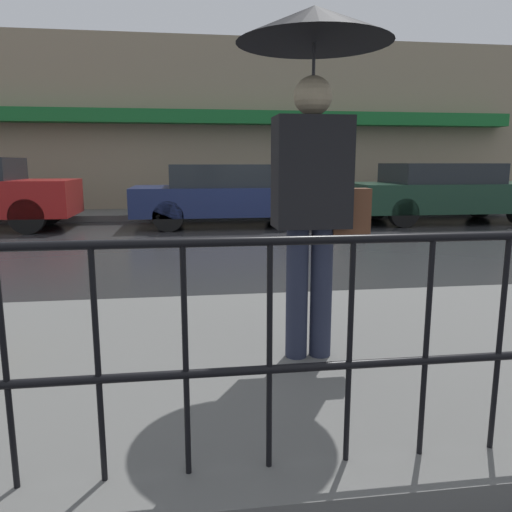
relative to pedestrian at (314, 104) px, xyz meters
name	(u,v)px	position (x,y,z in m)	size (l,w,h in m)	color
ground_plane	(234,245)	(0.04, 5.45, -1.75)	(80.00, 80.00, 0.00)	#262628
sidewalk_near	(311,360)	(0.04, 0.10, -1.67)	(28.00, 3.03, 0.15)	#60605E
sidewalk_far	(217,214)	(0.04, 10.18, -1.67)	(28.00, 1.77, 0.15)	#60605E
lane_marking	(234,245)	(0.04, 5.45, -1.74)	(25.20, 0.12, 0.01)	gold
building_storefront	(214,126)	(0.04, 11.18, 0.64)	(28.00, 0.85, 4.74)	gray
railing_foreground	(390,322)	(0.04, -1.17, -0.99)	(12.00, 0.04, 0.97)	black
pedestrian	(314,104)	(0.00, 0.00, 0.00)	(0.93, 0.93, 2.15)	#23283D
car_navy	(226,194)	(0.10, 8.12, -1.04)	(4.17, 1.82, 1.36)	#19234C
car_dark_green	(444,192)	(5.30, 8.12, -1.02)	(4.55, 1.89, 1.38)	#193828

